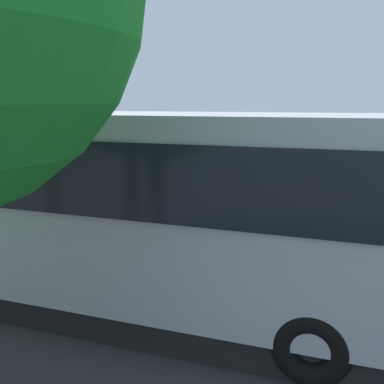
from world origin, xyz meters
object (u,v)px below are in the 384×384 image
(tour_bus, at_px, (101,211))
(spectator_centre, at_px, (186,211))
(spectator_far_left, at_px, (306,218))
(traffic_cone, at_px, (245,203))
(spectator_left, at_px, (239,217))
(stunt_motorcycle, at_px, (190,181))
(spectator_right, at_px, (142,205))
(spectator_far_right, at_px, (92,206))
(parked_motorcycle_dark, at_px, (272,257))

(tour_bus, height_order, spectator_centre, tour_bus)
(spectator_far_left, height_order, traffic_cone, spectator_far_left)
(spectator_centre, distance_m, traffic_cone, 4.64)
(spectator_left, xyz_separation_m, spectator_centre, (1.22, -0.16, 0.01))
(spectator_centre, height_order, stunt_motorcycle, spectator_centre)
(spectator_left, height_order, spectator_right, spectator_right)
(traffic_cone, bearing_deg, spectator_centre, 84.52)
(spectator_far_right, distance_m, stunt_motorcycle, 4.35)
(tour_bus, xyz_separation_m, parked_motorcycle_dark, (-2.57, -1.93, -1.16))
(spectator_centre, bearing_deg, spectator_left, 172.56)
(spectator_far_right, xyz_separation_m, traffic_cone, (-2.84, -4.47, -0.68))
(spectator_right, bearing_deg, stunt_motorcycle, -87.82)
(tour_bus, bearing_deg, traffic_cone, -97.56)
(spectator_far_right, height_order, stunt_motorcycle, spectator_far_right)
(parked_motorcycle_dark, bearing_deg, spectator_centre, -24.62)
(spectator_far_right, bearing_deg, tour_bus, 122.08)
(parked_motorcycle_dark, distance_m, traffic_cone, 5.71)
(traffic_cone, bearing_deg, tour_bus, 82.44)
(tour_bus, relative_size, spectator_far_right, 6.16)
(spectator_far_right, relative_size, stunt_motorcycle, 0.82)
(spectator_left, bearing_deg, traffic_cone, -80.62)
(spectator_far_left, height_order, spectator_left, spectator_far_left)
(tour_bus, relative_size, spectator_centre, 5.83)
(parked_motorcycle_dark, xyz_separation_m, stunt_motorcycle, (3.30, -5.23, 0.48))
(spectator_far_right, bearing_deg, traffic_cone, -122.42)
(spectator_far_left, relative_size, traffic_cone, 2.86)
(stunt_motorcycle, bearing_deg, spectator_centre, 106.56)
(spectator_far_left, relative_size, spectator_left, 1.03)
(spectator_centre, height_order, parked_motorcycle_dark, spectator_centre)
(parked_motorcycle_dark, bearing_deg, stunt_motorcycle, -57.74)
(spectator_centre, height_order, traffic_cone, spectator_centre)
(tour_bus, height_order, parked_motorcycle_dark, tour_bus)
(tour_bus, distance_m, spectator_left, 3.28)
(spectator_far_right, height_order, traffic_cone, spectator_far_right)
(spectator_left, bearing_deg, spectator_far_right, -4.05)
(spectator_left, distance_m, spectator_far_right, 3.63)
(spectator_far_left, xyz_separation_m, spectator_far_right, (4.98, -0.07, -0.09))
(spectator_far_left, height_order, spectator_right, spectator_right)
(spectator_far_left, xyz_separation_m, parked_motorcycle_dark, (0.56, 0.95, -0.60))
(spectator_right, height_order, stunt_motorcycle, spectator_right)
(spectator_left, relative_size, parked_motorcycle_dark, 0.85)
(tour_bus, height_order, spectator_right, tour_bus)
(spectator_left, xyz_separation_m, stunt_motorcycle, (2.50, -4.46, -0.08))
(spectator_far_left, bearing_deg, spectator_right, -1.54)
(spectator_right, xyz_separation_m, stunt_motorcycle, (0.16, -4.17, -0.12))
(spectator_left, relative_size, traffic_cone, 2.78)
(spectator_far_left, bearing_deg, tour_bus, 42.73)
(traffic_cone, bearing_deg, spectator_left, 99.38)
(spectator_left, distance_m, spectator_centre, 1.23)
(spectator_far_left, xyz_separation_m, stunt_motorcycle, (3.86, -4.27, -0.11))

